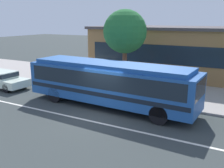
# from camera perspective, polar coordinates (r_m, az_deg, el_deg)

# --- Properties ---
(ground_plane) EXTENTS (120.00, 120.00, 0.00)m
(ground_plane) POSITION_cam_1_polar(r_m,az_deg,el_deg) (14.18, -3.24, -7.10)
(ground_plane) COLOR #343B3A
(sidewalk_slab) EXTENTS (60.00, 8.00, 0.12)m
(sidewalk_slab) POSITION_cam_1_polar(r_m,az_deg,el_deg) (20.22, 7.42, -0.50)
(sidewalk_slab) COLOR #9F9792
(sidewalk_slab) RESTS_ON ground_plane
(lane_stripe_center) EXTENTS (56.00, 0.16, 0.01)m
(lane_stripe_center) POSITION_cam_1_polar(r_m,az_deg,el_deg) (13.56, -5.04, -8.15)
(lane_stripe_center) COLOR silver
(lane_stripe_center) RESTS_ON ground_plane
(transit_bus) EXTENTS (10.67, 2.91, 2.68)m
(transit_bus) POSITION_cam_1_polar(r_m,az_deg,el_deg) (15.24, -0.58, 0.59)
(transit_bus) COLOR #20529C
(transit_bus) RESTS_ON ground_plane
(sedan_behind_bus) EXTENTS (4.57, 1.95, 1.29)m
(sedan_behind_bus) POSITION_cam_1_polar(r_m,az_deg,el_deg) (21.59, -23.45, 1.18)
(sedan_behind_bus) COLOR white
(sedan_behind_bus) RESTS_ON ground_plane
(pedestrian_waiting_near_sign) EXTENTS (0.36, 0.36, 1.70)m
(pedestrian_waiting_near_sign) POSITION_cam_1_polar(r_m,az_deg,el_deg) (18.01, 4.25, 1.23)
(pedestrian_waiting_near_sign) COLOR #2E3434
(pedestrian_waiting_near_sign) RESTS_ON sidewalk_slab
(pedestrian_walking_along_curb) EXTENTS (0.47, 0.47, 1.71)m
(pedestrian_walking_along_curb) POSITION_cam_1_polar(r_m,az_deg,el_deg) (17.89, 4.02, 1.17)
(pedestrian_walking_along_curb) COLOR #665F4C
(pedestrian_walking_along_curb) RESTS_ON sidewalk_slab
(street_tree_near_stop) EXTENTS (3.23, 3.23, 5.77)m
(street_tree_near_stop) POSITION_cam_1_polar(r_m,az_deg,el_deg) (19.29, 2.91, 11.52)
(street_tree_near_stop) COLOR brown
(street_tree_near_stop) RESTS_ON sidewalk_slab
(station_building) EXTENTS (20.18, 7.27, 4.51)m
(station_building) POSITION_cam_1_polar(r_m,az_deg,el_deg) (24.32, 19.39, 6.59)
(station_building) COLOR olive
(station_building) RESTS_ON ground_plane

